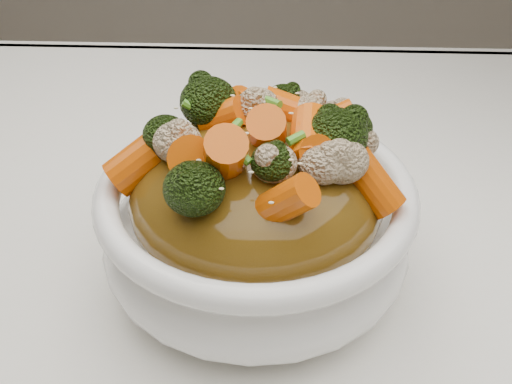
# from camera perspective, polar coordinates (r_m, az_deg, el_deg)

# --- Properties ---
(tablecloth) EXTENTS (1.20, 0.80, 0.04)m
(tablecloth) POSITION_cam_1_polar(r_m,az_deg,el_deg) (0.53, -1.55, -5.59)
(tablecloth) COLOR white
(tablecloth) RESTS_ON dining_table
(bowl) EXTENTS (0.23, 0.23, 0.09)m
(bowl) POSITION_cam_1_polar(r_m,az_deg,el_deg) (0.45, -0.00, -3.53)
(bowl) COLOR white
(bowl) RESTS_ON tablecloth
(sauce_base) EXTENTS (0.18, 0.18, 0.10)m
(sauce_base) POSITION_cam_1_polar(r_m,az_deg,el_deg) (0.43, 0.00, -0.34)
(sauce_base) COLOR #5D3F0F
(sauce_base) RESTS_ON bowl
(carrots) EXTENTS (0.18, 0.18, 0.05)m
(carrots) POSITION_cam_1_polar(r_m,az_deg,el_deg) (0.39, 0.00, 7.35)
(carrots) COLOR #D55506
(carrots) RESTS_ON sauce_base
(broccoli) EXTENTS (0.18, 0.18, 0.05)m
(broccoli) POSITION_cam_1_polar(r_m,az_deg,el_deg) (0.40, 0.00, 7.22)
(broccoli) COLOR black
(broccoli) RESTS_ON sauce_base
(cauliflower) EXTENTS (0.18, 0.18, 0.04)m
(cauliflower) POSITION_cam_1_polar(r_m,az_deg,el_deg) (0.40, 0.00, 6.95)
(cauliflower) COLOR #CDB48C
(cauliflower) RESTS_ON sauce_base
(scallions) EXTENTS (0.14, 0.14, 0.02)m
(scallions) POSITION_cam_1_polar(r_m,az_deg,el_deg) (0.39, 0.00, 7.48)
(scallions) COLOR #448D20
(scallions) RESTS_ON sauce_base
(sesame_seeds) EXTENTS (0.17, 0.17, 0.01)m
(sesame_seeds) POSITION_cam_1_polar(r_m,az_deg,el_deg) (0.39, 0.00, 7.48)
(sesame_seeds) COLOR beige
(sesame_seeds) RESTS_ON sauce_base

